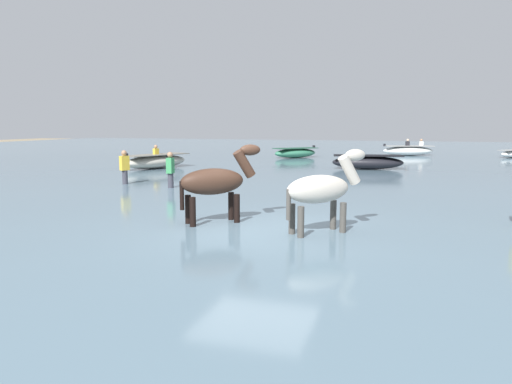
# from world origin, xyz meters

# --- Properties ---
(ground_plane) EXTENTS (120.00, 120.00, 0.00)m
(ground_plane) POSITION_xyz_m (0.00, 0.00, 0.00)
(ground_plane) COLOR #84755B
(water_surface) EXTENTS (90.00, 90.00, 0.36)m
(water_surface) POSITION_xyz_m (0.00, 10.00, 0.18)
(water_surface) COLOR slate
(water_surface) RESTS_ON ground
(horse_lead_pinto) EXTENTS (1.62, 1.56, 2.08)m
(horse_lead_pinto) POSITION_xyz_m (1.40, 0.06, 1.23)
(horse_lead_pinto) COLOR beige
(horse_lead_pinto) RESTS_ON ground
(horse_trailing_dark_bay) EXTENTS (1.68, 1.57, 2.13)m
(horse_trailing_dark_bay) POSITION_xyz_m (-1.06, 0.33, 1.26)
(horse_trailing_dark_bay) COLOR #382319
(horse_trailing_dark_bay) RESTS_ON ground
(boat_near_starboard) EXTENTS (3.64, 1.77, 0.70)m
(boat_near_starboard) POSITION_xyz_m (1.24, 14.49, 0.71)
(boat_near_starboard) COLOR black
(boat_near_starboard) RESTS_ON water_surface
(boat_far_offshore) EXTENTS (3.75, 2.30, 1.18)m
(boat_far_offshore) POSITION_xyz_m (3.19, 25.72, 0.72)
(boat_far_offshore) COLOR silver
(boat_far_offshore) RESTS_ON water_surface
(boat_distant_east) EXTENTS (2.46, 3.93, 1.19)m
(boat_distant_east) POSITION_xyz_m (-9.05, 11.65, 0.72)
(boat_distant_east) COLOR #B2AD9E
(boat_distant_east) RESTS_ON water_surface
(boat_mid_channel) EXTENTS (2.97, 2.99, 0.79)m
(boat_mid_channel) POSITION_xyz_m (-3.98, 21.15, 0.69)
(boat_mid_channel) COLOR #337556
(boat_mid_channel) RESTS_ON water_surface
(person_spectator_far) EXTENTS (0.32, 0.38, 1.63)m
(person_spectator_far) POSITION_xyz_m (-6.99, 5.73, 0.87)
(person_spectator_far) COLOR #383842
(person_spectator_far) RESTS_ON ground
(person_wading_mid) EXTENTS (0.24, 0.34, 1.63)m
(person_wading_mid) POSITION_xyz_m (-4.87, 5.33, 0.87)
(person_wading_mid) COLOR #383842
(person_wading_mid) RESTS_ON ground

